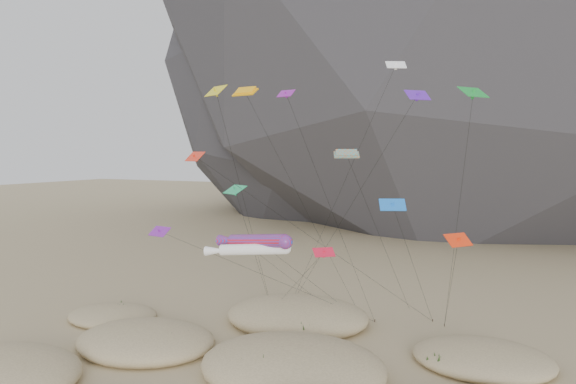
% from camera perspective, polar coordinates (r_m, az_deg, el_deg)
% --- Properties ---
extents(dunes, '(49.75, 38.61, 3.78)m').
position_cam_1_polar(dunes, '(48.89, -4.75, -16.59)').
color(dunes, '#CCB789').
rests_on(dunes, ground).
extents(dune_grass, '(40.62, 28.41, 1.49)m').
position_cam_1_polar(dune_grass, '(47.70, -5.18, -16.95)').
color(dune_grass, black).
rests_on(dune_grass, ground).
extents(kite_stakes, '(20.25, 6.92, 0.30)m').
position_cam_1_polar(kite_stakes, '(63.23, 7.12, -12.30)').
color(kite_stakes, '#3F2D1E').
rests_on(kite_stakes, ground).
extents(rainbow_tube_kite, '(8.33, 18.48, 11.35)m').
position_cam_1_polar(rainbow_tube_kite, '(47.92, -3.36, -4.99)').
color(rainbow_tube_kite, red).
rests_on(rainbow_tube_kite, ground).
extents(white_tube_kite, '(7.68, 21.05, 10.53)m').
position_cam_1_polar(white_tube_kite, '(47.48, -3.98, -5.86)').
color(white_tube_kite, white).
rests_on(white_tube_kite, ground).
extents(orange_parafoil, '(10.87, 9.47, 24.52)m').
position_cam_1_polar(orange_parafoil, '(57.22, -4.23, 9.88)').
color(orange_parafoil, '#F8A80D').
rests_on(orange_parafoil, ground).
extents(multi_parafoil, '(3.96, 15.38, 18.23)m').
position_cam_1_polar(multi_parafoil, '(51.36, 6.06, 3.63)').
color(multi_parafoil, orange).
rests_on(multi_parafoil, ground).
extents(delta_kites, '(29.77, 18.38, 26.47)m').
position_cam_1_polar(delta_kites, '(49.89, 3.19, 3.18)').
color(delta_kites, purple).
rests_on(delta_kites, ground).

